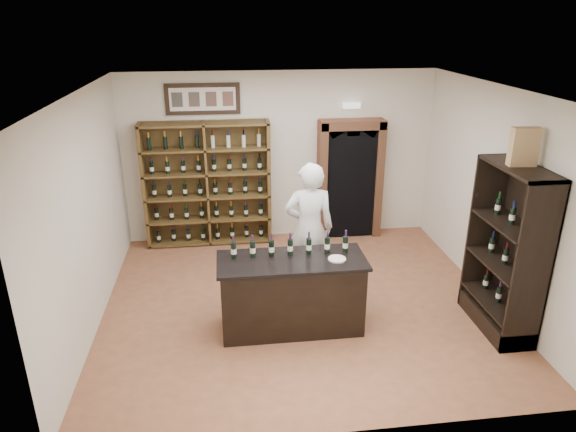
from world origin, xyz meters
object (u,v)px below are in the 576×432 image
object	(u,v)px
side_cabinet	(505,275)
wine_shelf	(208,184)
shopkeeper	(309,229)
wine_crate	(524,147)
counter_bottle_0	(234,250)
tasting_counter	(292,294)

from	to	relation	value
side_cabinet	wine_shelf	bearing A→B (deg)	139.79
shopkeeper	wine_crate	size ratio (longest dim) A/B	4.33
counter_bottle_0	wine_crate	world-z (taller)	wine_crate
tasting_counter	side_cabinet	world-z (taller)	side_cabinet
shopkeeper	counter_bottle_0	bearing A→B (deg)	39.14
counter_bottle_0	shopkeeper	distance (m)	1.38
wine_shelf	wine_crate	xyz separation A→B (m)	(3.80, -3.21, 1.33)
counter_bottle_0	wine_crate	bearing A→B (deg)	-6.89
tasting_counter	counter_bottle_0	distance (m)	0.96
side_cabinet	shopkeeper	xyz separation A→B (m)	(-2.34, 1.27, 0.23)
shopkeeper	wine_shelf	bearing A→B (deg)	-50.72
shopkeeper	wine_crate	distance (m)	3.00
wine_shelf	shopkeeper	bearing A→B (deg)	-52.99
counter_bottle_0	side_cabinet	world-z (taller)	side_cabinet
tasting_counter	wine_crate	distance (m)	3.33
wine_crate	side_cabinet	bearing A→B (deg)	-40.58
counter_bottle_0	shopkeeper	world-z (taller)	shopkeeper
counter_bottle_0	shopkeeper	size ratio (longest dim) A/B	0.15
counter_bottle_0	shopkeeper	bearing A→B (deg)	36.87
side_cabinet	tasting_counter	bearing A→B (deg)	173.72
wine_shelf	counter_bottle_0	xyz separation A→B (m)	(0.38, -2.80, 0.01)
tasting_counter	counter_bottle_0	xyz separation A→B (m)	(-0.72, 0.14, 0.61)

